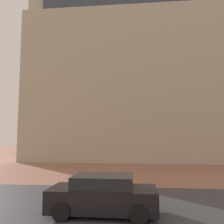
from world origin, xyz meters
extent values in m
plane|color=#93604C|center=(0.00, 10.00, 0.00)|extent=(120.00, 120.00, 0.00)
cube|color=#38383D|center=(0.00, 7.13, 0.00)|extent=(120.00, 7.07, 0.00)
cube|color=#B2A893|center=(1.21, 28.45, 9.20)|extent=(27.51, 11.43, 18.39)
cube|color=#38424C|center=(1.21, 28.45, 19.59)|extent=(25.31, 10.52, 2.40)
cube|color=#B2A893|center=(-1.91, 28.45, 17.51)|extent=(4.90, 4.90, 35.03)
cylinder|color=#B2A893|center=(-11.05, 24.23, 10.90)|extent=(2.80, 2.80, 21.81)
cube|color=black|center=(-0.03, 5.58, 0.59)|extent=(4.13, 1.84, 0.84)
cube|color=black|center=(-0.03, 5.58, 1.25)|extent=(2.31, 1.62, 0.47)
cylinder|color=black|center=(1.34, 6.50, 0.32)|extent=(0.64, 0.22, 0.64)
cylinder|color=black|center=(1.34, 4.66, 0.32)|extent=(0.64, 0.22, 0.64)
cylinder|color=black|center=(-1.39, 6.50, 0.32)|extent=(0.64, 0.22, 0.64)
cylinder|color=black|center=(-1.39, 4.66, 0.32)|extent=(0.64, 0.22, 0.64)
camera|label=1|loc=(1.31, -3.89, 3.00)|focal=38.45mm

